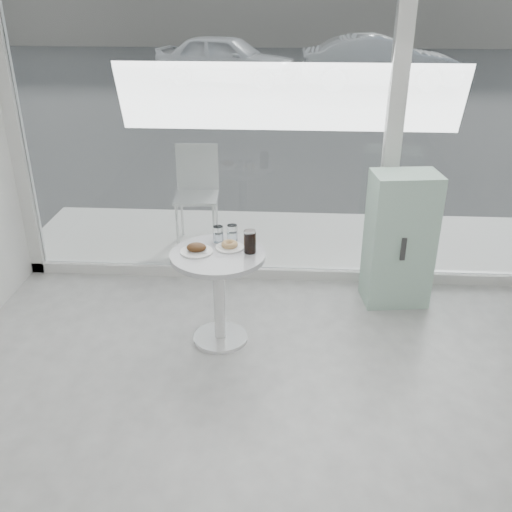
# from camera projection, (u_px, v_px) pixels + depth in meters

# --- Properties ---
(room_shell) EXTENTS (6.00, 6.00, 6.00)m
(room_shell) POSITION_uv_depth(u_px,v_px,m) (277.00, 271.00, 1.53)
(room_shell) COLOR white
(room_shell) RESTS_ON ground
(storefront) EXTENTS (5.00, 0.14, 3.00)m
(storefront) POSITION_uv_depth(u_px,v_px,m) (298.00, 98.00, 4.81)
(storefront) COLOR silver
(storefront) RESTS_ON ground
(main_table) EXTENTS (0.72, 0.72, 0.77)m
(main_table) POSITION_uv_depth(u_px,v_px,m) (219.00, 279.00, 4.36)
(main_table) COLOR white
(main_table) RESTS_ON ground
(patio_deck) EXTENTS (5.60, 1.60, 0.05)m
(patio_deck) POSITION_uv_depth(u_px,v_px,m) (286.00, 241.00, 6.27)
(patio_deck) COLOR silver
(patio_deck) RESTS_ON ground
(street) EXTENTS (40.00, 24.00, 0.00)m
(street) POSITION_uv_depth(u_px,v_px,m) (292.00, 76.00, 17.24)
(street) COLOR #3D3D3D
(street) RESTS_ON ground
(mint_cabinet) EXTENTS (0.59, 0.43, 1.19)m
(mint_cabinet) POSITION_uv_depth(u_px,v_px,m) (400.00, 240.00, 4.91)
(mint_cabinet) COLOR #8EB59F
(mint_cabinet) RESTS_ON ground
(patio_chair) EXTENTS (0.47, 0.47, 1.03)m
(patio_chair) POSITION_uv_depth(u_px,v_px,m) (197.00, 188.00, 6.00)
(patio_chair) COLOR white
(patio_chair) RESTS_ON patio_deck
(car_white) EXTENTS (4.14, 2.39, 1.32)m
(car_white) POSITION_uv_depth(u_px,v_px,m) (227.00, 59.00, 15.58)
(car_white) COLOR white
(car_white) RESTS_ON street
(car_silver) EXTENTS (4.12, 1.52, 1.35)m
(car_silver) POSITION_uv_depth(u_px,v_px,m) (380.00, 62.00, 14.90)
(car_silver) COLOR #A3A6AA
(car_silver) RESTS_ON street
(plate_fritter) EXTENTS (0.25, 0.25, 0.07)m
(plate_fritter) POSITION_uv_depth(u_px,v_px,m) (197.00, 249.00, 4.27)
(plate_fritter) COLOR white
(plate_fritter) RESTS_ON main_table
(plate_donut) EXTENTS (0.22, 0.22, 0.05)m
(plate_donut) POSITION_uv_depth(u_px,v_px,m) (230.00, 246.00, 4.33)
(plate_donut) COLOR white
(plate_donut) RESTS_ON main_table
(water_tumbler_a) EXTENTS (0.08, 0.08, 0.13)m
(water_tumbler_a) POSITION_uv_depth(u_px,v_px,m) (218.00, 235.00, 4.42)
(water_tumbler_a) COLOR white
(water_tumbler_a) RESTS_ON main_table
(water_tumbler_b) EXTENTS (0.08, 0.08, 0.13)m
(water_tumbler_b) POSITION_uv_depth(u_px,v_px,m) (232.00, 234.00, 4.44)
(water_tumbler_b) COLOR white
(water_tumbler_b) RESTS_ON main_table
(cola_glass) EXTENTS (0.09, 0.09, 0.18)m
(cola_glass) POSITION_uv_depth(u_px,v_px,m) (250.00, 242.00, 4.24)
(cola_glass) COLOR white
(cola_glass) RESTS_ON main_table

